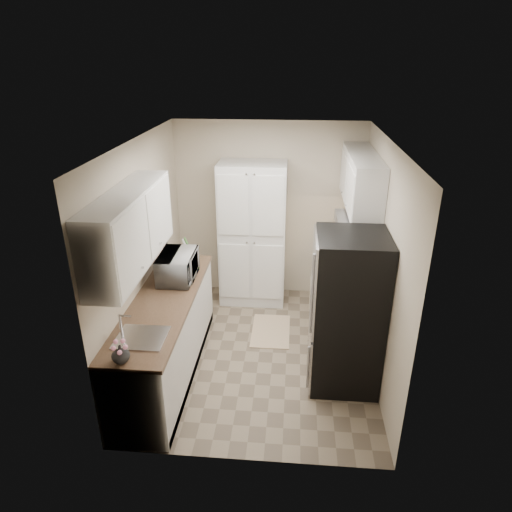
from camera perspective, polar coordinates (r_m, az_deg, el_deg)
The scene contains 16 objects.
ground at distance 5.61m, azimuth 0.43°, elevation -11.90°, with size 3.20×3.20×0.00m, color #7A6B56.
room_shell at distance 4.83m, azimuth 0.26°, elevation 3.85°, with size 2.64×3.24×2.52m.
pantry_cabinet at distance 6.31m, azimuth -0.42°, elevation 2.70°, with size 0.90×0.55×2.00m, color silver.
base_cabinet_left at distance 5.17m, azimuth -11.11°, elevation -9.97°, with size 0.60×2.30×0.88m, color silver.
countertop_left at distance 4.94m, azimuth -11.53°, elevation -5.53°, with size 0.63×2.33×0.04m, color brown.
base_cabinet_right at distance 6.43m, azimuth 10.13°, elevation -2.73°, with size 0.60×0.80×0.88m, color silver.
countertop_right at distance 6.24m, azimuth 10.43°, elevation 1.04°, with size 0.63×0.83×0.04m, color brown.
electric_range at distance 5.71m, azimuth 10.62°, elevation -6.00°, with size 0.71×0.78×1.13m.
refrigerator at distance 4.83m, azimuth 11.34°, elevation -6.90°, with size 0.70×0.72×1.70m, color #B7B7BC.
microwave at distance 5.25m, azimuth -9.76°, elevation -1.31°, with size 0.57×0.39×0.32m, color silver.
wine_bottle at distance 5.56m, azimuth -11.06°, elevation 0.17°, with size 0.09×0.09×0.34m, color black.
flower_vase at distance 4.05m, azimuth -16.58°, elevation -11.64°, with size 0.15×0.15×0.16m, color beige.
cutting_board at distance 5.71m, azimuth -8.47°, elevation 0.69°, with size 0.02×0.22×0.28m, color #3F7C33.
toaster_oven at distance 6.21m, azimuth 10.57°, elevation 2.10°, with size 0.27×0.34×0.20m, color silver.
fruit_basket at distance 6.17m, azimuth 10.40°, elevation 3.54°, with size 0.28×0.28×0.12m, color orange, non-canonical shape.
kitchen_mat at distance 5.98m, azimuth 1.86°, elevation -9.33°, with size 0.48×0.77×0.01m, color #D1B28C.
Camera 1 is at (0.35, -4.53, 3.30)m, focal length 32.00 mm.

